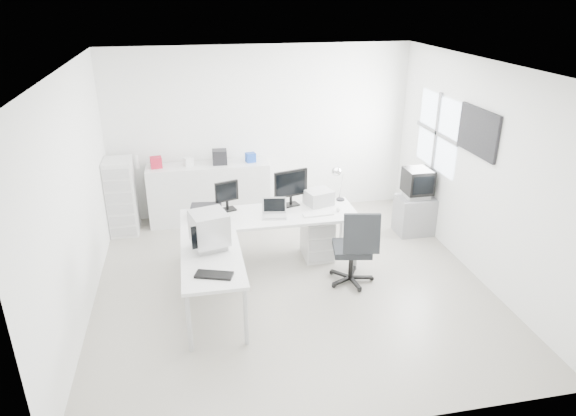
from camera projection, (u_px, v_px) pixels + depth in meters
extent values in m
cube|color=beige|center=(291.00, 283.00, 6.79)|extent=(5.00, 5.00, 0.01)
cube|color=white|center=(292.00, 66.00, 5.69)|extent=(5.00, 5.00, 0.01)
cube|color=white|center=(261.00, 132.00, 8.49)|extent=(5.00, 0.02, 2.80)
cube|color=white|center=(75.00, 199.00, 5.79)|extent=(0.02, 5.00, 2.80)
cube|color=white|center=(479.00, 171.00, 6.69)|extent=(0.02, 5.00, 2.80)
cube|color=silver|center=(317.00, 237.00, 7.36)|extent=(0.40, 0.50, 0.60)
cube|color=black|center=(206.00, 211.00, 6.93)|extent=(0.45, 0.37, 0.15)
cube|color=silver|center=(318.00, 214.00, 6.99)|extent=(0.43, 0.16, 0.02)
sphere|color=silver|center=(338.00, 209.00, 7.08)|extent=(0.06, 0.06, 0.06)
cube|color=#A9A9A9|center=(319.00, 197.00, 7.31)|extent=(0.43, 0.40, 0.21)
cube|color=black|center=(214.00, 275.00, 5.51)|extent=(0.43, 0.28, 0.03)
cube|color=gray|center=(414.00, 215.00, 8.09)|extent=(0.55, 0.45, 0.60)
cube|color=silver|center=(209.00, 193.00, 8.45)|extent=(1.96, 0.49, 0.98)
cube|color=#AE182F|center=(156.00, 162.00, 8.08)|extent=(0.19, 0.18, 0.17)
cube|color=silver|center=(188.00, 162.00, 8.18)|extent=(0.17, 0.16, 0.14)
cube|color=black|center=(220.00, 157.00, 8.25)|extent=(0.24, 0.22, 0.23)
cube|color=#163D9D|center=(251.00, 157.00, 8.36)|extent=(0.17, 0.16, 0.15)
cylinder|color=silver|center=(136.00, 161.00, 8.06)|extent=(0.07, 0.07, 0.22)
cube|color=silver|center=(122.00, 197.00, 7.98)|extent=(0.42, 0.50, 1.21)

